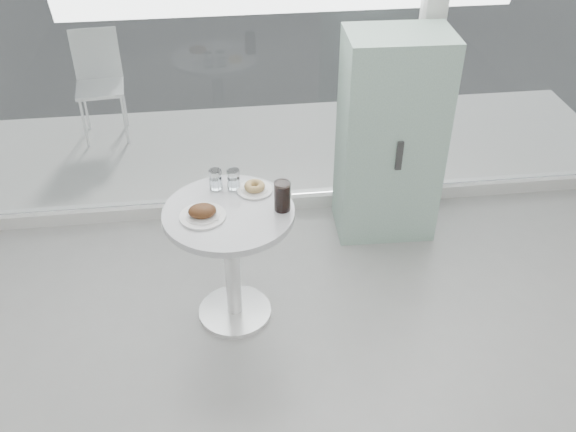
{
  "coord_description": "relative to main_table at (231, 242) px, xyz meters",
  "views": [
    {
      "loc": [
        -0.53,
        -0.94,
        2.78
      ],
      "look_at": [
        -0.2,
        1.7,
        0.85
      ],
      "focal_mm": 40.0,
      "sensor_mm": 36.0,
      "label": 1
    }
  ],
  "objects": [
    {
      "name": "main_table",
      "position": [
        0.0,
        0.0,
        0.0
      ],
      "size": [
        0.72,
        0.72,
        0.77
      ],
      "color": "white",
      "rests_on": "ground"
    },
    {
      "name": "water_tumbler_a",
      "position": [
        -0.06,
        0.23,
        0.27
      ],
      "size": [
        0.07,
        0.07,
        0.12
      ],
      "color": "white",
      "rests_on": "main_table"
    },
    {
      "name": "plate_fritter",
      "position": [
        -0.13,
        -0.04,
        0.25
      ],
      "size": [
        0.25,
        0.25,
        0.07
      ],
      "color": "white",
      "rests_on": "main_table"
    },
    {
      "name": "water_tumbler_b",
      "position": [
        0.04,
        0.22,
        0.27
      ],
      "size": [
        0.07,
        0.07,
        0.12
      ],
      "color": "white",
      "rests_on": "main_table"
    },
    {
      "name": "cola_glass",
      "position": [
        0.29,
        -0.02,
        0.3
      ],
      "size": [
        0.09,
        0.09,
        0.17
      ],
      "color": "white",
      "rests_on": "main_table"
    },
    {
      "name": "patio_chair",
      "position": [
        -0.98,
        2.36,
        0.01
      ],
      "size": [
        0.42,
        0.42,
        0.9
      ],
      "rotation": [
        0.0,
        0.0,
        0.09
      ],
      "color": "white",
      "rests_on": "patio_deck"
    },
    {
      "name": "patio_deck",
      "position": [
        0.5,
        1.9,
        -0.53
      ],
      "size": [
        5.6,
        1.6,
        0.05
      ],
      "primitive_type": "cube",
      "color": "white",
      "rests_on": "ground"
    },
    {
      "name": "plate_donut",
      "position": [
        0.16,
        0.17,
        0.24
      ],
      "size": [
        0.2,
        0.2,
        0.05
      ],
      "color": "white",
      "rests_on": "main_table"
    },
    {
      "name": "mint_cabinet",
      "position": [
        1.1,
        0.77,
        0.16
      ],
      "size": [
        0.67,
        0.47,
        1.42
      ],
      "rotation": [
        0.0,
        0.0,
        -0.04
      ],
      "color": "#8CB39E",
      "rests_on": "ground"
    }
  ]
}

